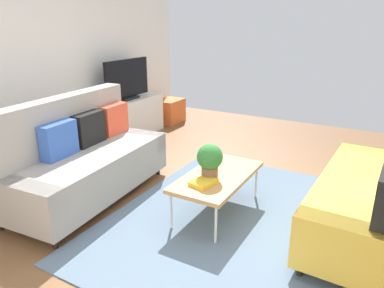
% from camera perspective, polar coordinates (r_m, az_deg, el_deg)
% --- Properties ---
extents(ground_plane, '(7.68, 7.68, 0.00)m').
position_cam_1_polar(ground_plane, '(3.78, 5.16, -10.67)').
color(ground_plane, brown).
extents(wall_far, '(6.40, 0.12, 2.90)m').
position_cam_1_polar(wall_far, '(5.12, -24.81, 12.69)').
color(wall_far, white).
rests_on(wall_far, ground_plane).
extents(area_rug, '(2.90, 2.20, 0.01)m').
position_cam_1_polar(area_rug, '(3.66, 6.46, -11.68)').
color(area_rug, slate).
rests_on(area_rug, ground_plane).
extents(couch_beige, '(1.96, 0.98, 1.10)m').
position_cam_1_polar(couch_beige, '(4.07, -16.81, -2.15)').
color(couch_beige, gray).
rests_on(couch_beige, ground_plane).
extents(couch_green, '(1.93, 0.90, 1.10)m').
position_cam_1_polar(couch_green, '(3.54, 27.58, -6.95)').
color(couch_green, gold).
rests_on(couch_green, ground_plane).
extents(coffee_table, '(1.10, 0.56, 0.42)m').
position_cam_1_polar(coffee_table, '(3.59, 4.08, -5.24)').
color(coffee_table, '#B7844C').
rests_on(coffee_table, ground_plane).
extents(tv_console, '(1.40, 0.44, 0.64)m').
position_cam_1_polar(tv_console, '(6.09, -10.00, 4.05)').
color(tv_console, silver).
rests_on(tv_console, ground_plane).
extents(tv, '(1.00, 0.20, 0.64)m').
position_cam_1_polar(tv, '(5.95, -10.20, 9.91)').
color(tv, black).
rests_on(tv, tv_console).
extents(storage_trunk, '(0.52, 0.40, 0.44)m').
position_cam_1_polar(storage_trunk, '(6.91, -3.52, 5.24)').
color(storage_trunk, orange).
rests_on(storage_trunk, ground_plane).
extents(potted_plant, '(0.25, 0.25, 0.34)m').
position_cam_1_polar(potted_plant, '(3.43, 2.84, -2.44)').
color(potted_plant, brown).
rests_on(potted_plant, coffee_table).
extents(table_book_0, '(0.27, 0.23, 0.04)m').
position_cam_1_polar(table_book_0, '(3.36, 1.85, -6.10)').
color(table_book_0, gold).
rests_on(table_book_0, coffee_table).
extents(vase_0, '(0.09, 0.09, 0.18)m').
position_cam_1_polar(vase_0, '(5.61, -14.41, 6.75)').
color(vase_0, '#4C72B2').
rests_on(vase_0, tv_console).
extents(bottle_0, '(0.05, 0.05, 0.15)m').
position_cam_1_polar(bottle_0, '(5.66, -12.67, 6.85)').
color(bottle_0, '#262626').
rests_on(bottle_0, tv_console).
extents(bottle_1, '(0.05, 0.05, 0.21)m').
position_cam_1_polar(bottle_1, '(5.72, -12.04, 7.33)').
color(bottle_1, purple).
rests_on(bottle_1, tv_console).
extents(bottle_2, '(0.04, 0.04, 0.24)m').
position_cam_1_polar(bottle_2, '(5.80, -11.37, 7.67)').
color(bottle_2, red).
rests_on(bottle_2, tv_console).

